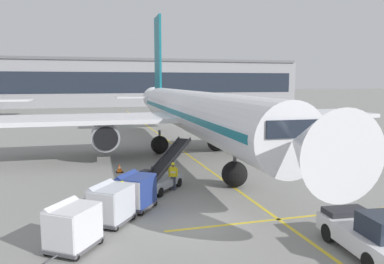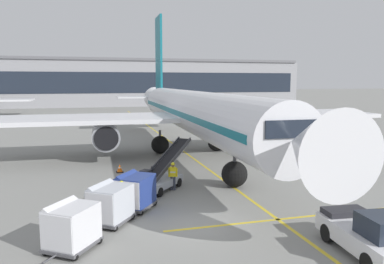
% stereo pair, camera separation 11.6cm
% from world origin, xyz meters
% --- Properties ---
extents(ground_plane, '(600.00, 600.00, 0.00)m').
position_xyz_m(ground_plane, '(0.00, 0.00, 0.00)').
color(ground_plane, gray).
extents(parked_airplane, '(35.15, 44.88, 15.35)m').
position_xyz_m(parked_airplane, '(4.40, 17.19, 3.92)').
color(parked_airplane, white).
rests_on(parked_airplane, ground).
extents(belt_loader, '(4.45, 4.88, 2.86)m').
position_xyz_m(belt_loader, '(-0.45, 6.57, 0.84)').
color(belt_loader, '#A3A8B2').
rests_on(belt_loader, ground).
extents(baggage_cart_lead, '(2.46, 2.69, 1.91)m').
position_xyz_m(baggage_cart_lead, '(-2.46, 3.23, 1.00)').
color(baggage_cart_lead, '#515156').
rests_on(baggage_cart_lead, ground).
extents(baggage_cart_second, '(2.46, 2.69, 1.91)m').
position_xyz_m(baggage_cart_second, '(-3.84, 1.48, 1.00)').
color(baggage_cart_second, '#515156').
rests_on(baggage_cart_second, ground).
extents(baggage_cart_third, '(2.46, 2.69, 1.91)m').
position_xyz_m(baggage_cart_third, '(-5.48, -0.98, 1.00)').
color(baggage_cart_third, '#515156').
rests_on(baggage_cart_third, ground).
extents(pushback_tug, '(2.46, 4.56, 1.83)m').
position_xyz_m(pushback_tug, '(5.60, -4.56, 0.83)').
color(pushback_tug, silver).
rests_on(pushback_tug, ground).
extents(ground_crew_by_loader, '(0.54, 0.36, 1.74)m').
position_xyz_m(ground_crew_by_loader, '(0.23, 6.15, 1.00)').
color(ground_crew_by_loader, '#333847').
rests_on(ground_crew_by_loader, ground).
extents(ground_crew_by_carts, '(0.42, 0.47, 1.74)m').
position_xyz_m(ground_crew_by_carts, '(-3.20, 2.55, 1.00)').
color(ground_crew_by_carts, black).
rests_on(ground_crew_by_carts, ground).
extents(safety_cone_engine_keepout, '(0.53, 0.53, 0.60)m').
position_xyz_m(safety_cone_engine_keepout, '(-2.57, 11.69, 0.29)').
color(safety_cone_engine_keepout, black).
rests_on(safety_cone_engine_keepout, ground).
extents(apron_guidance_line_lead_in, '(0.20, 110.00, 0.01)m').
position_xyz_m(apron_guidance_line_lead_in, '(4.04, 16.37, 0.00)').
color(apron_guidance_line_lead_in, yellow).
rests_on(apron_guidance_line_lead_in, ground).
extents(apron_guidance_line_stop_bar, '(12.00, 0.20, 0.01)m').
position_xyz_m(apron_guidance_line_stop_bar, '(4.38, -0.17, 0.00)').
color(apron_guidance_line_stop_bar, yellow).
rests_on(apron_guidance_line_stop_bar, ground).
extents(terminal_building, '(140.94, 15.30, 12.93)m').
position_xyz_m(terminal_building, '(-14.47, 93.60, 6.41)').
color(terminal_building, '#939399').
rests_on(terminal_building, ground).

